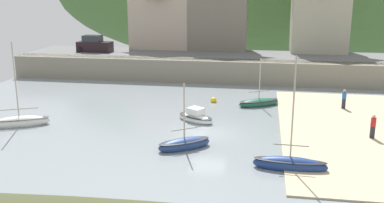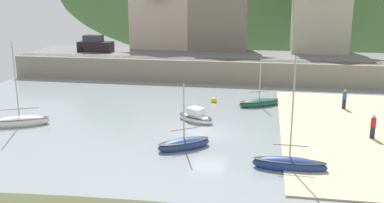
% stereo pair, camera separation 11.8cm
% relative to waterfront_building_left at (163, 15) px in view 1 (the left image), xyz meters
% --- Properties ---
extents(ground, '(48.00, 41.00, 0.61)m').
position_rel_waterfront_building_left_xyz_m(ground, '(10.45, -34.76, -6.41)').
color(ground, gray).
extents(quay_seawall, '(48.00, 9.40, 2.40)m').
position_rel_waterfront_building_left_xyz_m(quay_seawall, '(9.05, -7.70, -5.21)').
color(quay_seawall, gray).
rests_on(quay_seawall, ground).
extents(waterfront_building_left, '(8.09, 4.41, 8.17)m').
position_rel_waterfront_building_left_xyz_m(waterfront_building_left, '(0.00, 0.00, 0.00)').
color(waterfront_building_left, '#AF9E8C').
rests_on(waterfront_building_left, ground).
extents(waterfront_building_centre, '(7.29, 4.51, 9.94)m').
position_rel_waterfront_building_left_xyz_m(waterfront_building_centre, '(6.95, 0.00, 0.90)').
color(waterfront_building_centre, '#706A5C').
rests_on(waterfront_building_centre, ground).
extents(waterfront_building_right, '(6.71, 5.37, 9.47)m').
position_rel_waterfront_building_left_xyz_m(waterfront_building_right, '(18.94, 0.00, 0.65)').
color(waterfront_building_right, '#A39F87').
rests_on(waterfront_building_right, ground).
extents(sailboat_nearest_shore, '(3.36, 2.79, 1.20)m').
position_rel_waterfront_building_left_xyz_m(sailboat_nearest_shore, '(7.77, -22.66, -6.28)').
color(sailboat_nearest_shore, silver).
rests_on(sailboat_nearest_shore, ground).
extents(sailboat_far_left, '(3.84, 2.91, 4.26)m').
position_rel_waterfront_building_left_xyz_m(sailboat_far_left, '(12.43, -17.35, -6.30)').
color(sailboat_far_left, '#1F573E').
rests_on(sailboat_far_left, ground).
extents(dinghy_open_wooden, '(4.15, 1.22, 6.59)m').
position_rel_waterfront_building_left_xyz_m(dinghy_open_wooden, '(14.36, -30.79, -6.24)').
color(dinghy_open_wooden, navy).
rests_on(dinghy_open_wooden, ground).
extents(rowboat_small_beached, '(3.50, 2.93, 4.40)m').
position_rel_waterfront_building_left_xyz_m(rowboat_small_beached, '(7.99, -28.53, -6.28)').
color(rowboat_small_beached, navy).
rests_on(rowboat_small_beached, ground).
extents(sailboat_tall_mast, '(4.26, 2.72, 6.38)m').
position_rel_waterfront_building_left_xyz_m(sailboat_tall_mast, '(-4.74, -25.97, -6.25)').
color(sailboat_tall_mast, white).
rests_on(sailboat_tall_mast, ground).
extents(parked_car_near_slipway, '(4.17, 1.89, 1.95)m').
position_rel_waterfront_building_left_xyz_m(parked_car_near_slipway, '(-7.38, -4.50, -3.37)').
color(parked_car_near_slipway, black).
rests_on(parked_car_near_slipway, ground).
extents(person_on_slipway, '(0.34, 0.34, 1.62)m').
position_rel_waterfront_building_left_xyz_m(person_on_slipway, '(20.02, -24.81, -5.59)').
color(person_on_slipway, '#282833').
rests_on(person_on_slipway, ground).
extents(person_near_water, '(0.34, 0.34, 1.62)m').
position_rel_waterfront_building_left_xyz_m(person_near_water, '(19.37, -17.46, -5.59)').
color(person_near_water, '#282833').
rests_on(person_near_water, ground).
extents(mooring_buoy, '(0.55, 0.55, 0.55)m').
position_rel_waterfront_building_left_xyz_m(mooring_buoy, '(8.45, -16.81, -6.40)').
color(mooring_buoy, yellow).
rests_on(mooring_buoy, ground).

